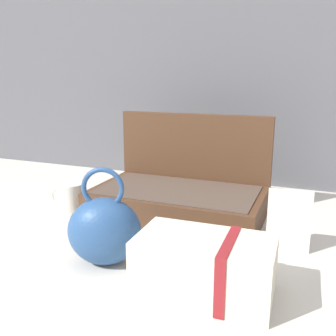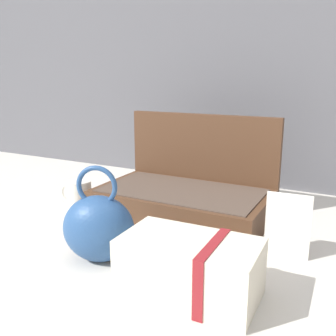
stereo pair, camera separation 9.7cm
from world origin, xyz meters
The scene contains 6 objects.
ground_plane centered at (0.00, 0.00, 0.00)m, with size 6.00×6.00×0.00m, color beige.
open_suitcase centered at (-0.04, 0.14, 0.07)m, with size 0.50×0.31×0.30m.
teal_pouch_handbag centered at (-0.09, -0.22, 0.08)m, with size 0.19×0.16×0.22m.
cream_toiletry_bag centered at (0.15, -0.25, 0.06)m, with size 0.27×0.15×0.12m.
coffee_mug centered at (-0.36, 0.01, 0.05)m, with size 0.12×0.08×0.10m.
info_card_left centered at (0.28, -0.01, 0.08)m, with size 0.10×0.01×0.15m, color white.
Camera 1 is at (0.33, -0.90, 0.41)m, focal length 40.32 mm.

